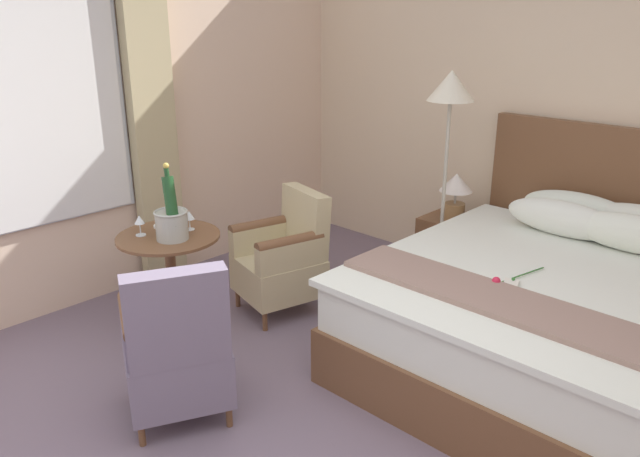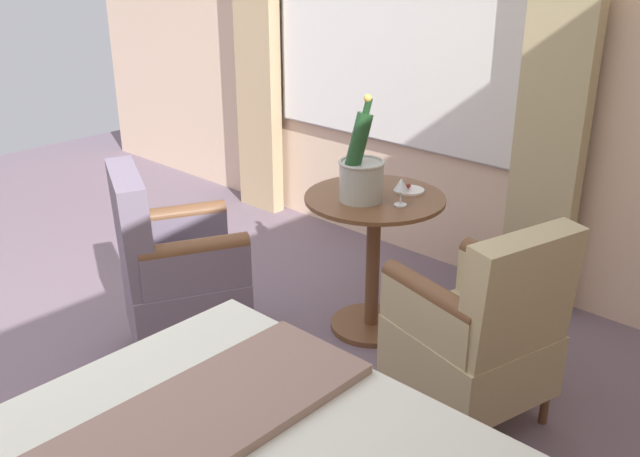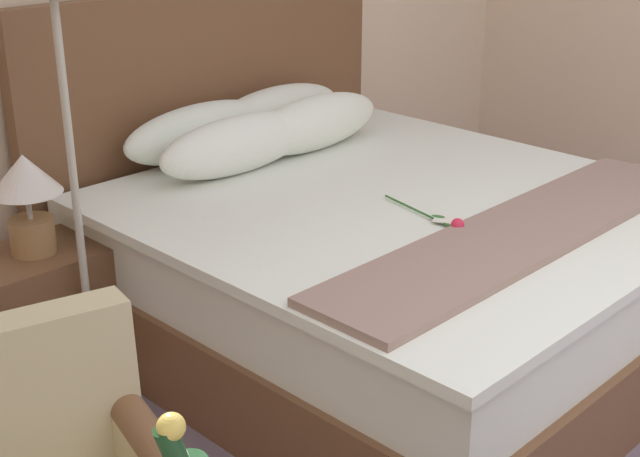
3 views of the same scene
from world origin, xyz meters
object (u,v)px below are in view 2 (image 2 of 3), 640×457
(armchair_by_window, at_px, (479,331))
(snack_plate, at_px, (409,190))
(champagne_bucket, at_px, (361,173))
(side_table_round, at_px, (373,250))
(wine_glass_near_bucket, at_px, (401,186))
(wine_glass_near_edge, at_px, (372,165))
(armchair_facing_bed, at_px, (175,276))

(armchair_by_window, bearing_deg, snack_plate, -122.59)
(champagne_bucket, bearing_deg, side_table_round, 167.21)
(champagne_bucket, xyz_separation_m, armchair_by_window, (0.19, 0.79, -0.44))
(wine_glass_near_bucket, bearing_deg, snack_plate, -154.58)
(wine_glass_near_edge, bearing_deg, snack_plate, 100.61)
(side_table_round, bearing_deg, champagne_bucket, -12.79)
(wine_glass_near_bucket, relative_size, wine_glass_near_edge, 0.96)
(wine_glass_near_edge, distance_m, armchair_facing_bed, 1.10)
(snack_plate, height_order, armchair_by_window, armchair_by_window)
(armchair_facing_bed, bearing_deg, snack_plate, 148.65)
(wine_glass_near_bucket, bearing_deg, side_table_round, -95.42)
(wine_glass_near_bucket, relative_size, snack_plate, 0.92)
(wine_glass_near_edge, height_order, armchair_by_window, armchair_by_window)
(side_table_round, height_order, wine_glass_near_edge, wine_glass_near_edge)
(armchair_facing_bed, bearing_deg, champagne_bucket, 145.61)
(side_table_round, distance_m, wine_glass_near_edge, 0.42)
(wine_glass_near_bucket, height_order, wine_glass_near_edge, wine_glass_near_edge)
(snack_plate, height_order, armchair_facing_bed, armchair_facing_bed)
(side_table_round, xyz_separation_m, armchair_facing_bed, (0.82, -0.52, -0.03))
(wine_glass_near_edge, distance_m, armchair_by_window, 1.07)
(side_table_round, xyz_separation_m, armchair_by_window, (0.28, 0.78, -0.03))
(armchair_by_window, bearing_deg, side_table_round, -109.88)
(side_table_round, bearing_deg, wine_glass_near_bucket, 84.58)
(armchair_facing_bed, bearing_deg, wine_glass_near_edge, 157.30)
(side_table_round, relative_size, armchair_facing_bed, 0.77)
(snack_plate, xyz_separation_m, armchair_by_window, (0.45, 0.70, -0.32))
(wine_glass_near_bucket, bearing_deg, armchair_facing_bed, -40.47)
(champagne_bucket, xyz_separation_m, armchair_facing_bed, (0.73, -0.50, -0.44))
(snack_plate, bearing_deg, champagne_bucket, -21.32)
(champagne_bucket, bearing_deg, snack_plate, 158.68)
(wine_glass_near_edge, xyz_separation_m, armchair_facing_bed, (0.95, -0.40, -0.41))
(wine_glass_near_bucket, relative_size, armchair_facing_bed, 0.14)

